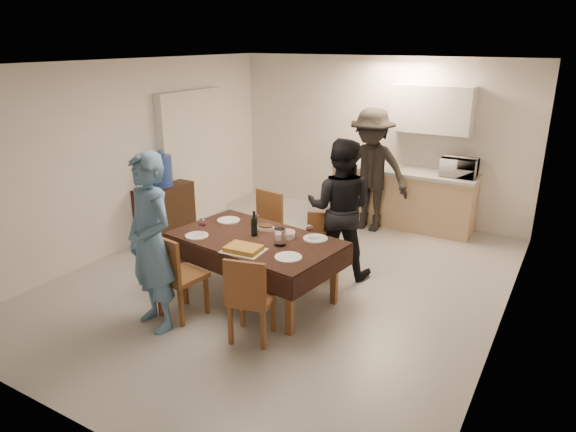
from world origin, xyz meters
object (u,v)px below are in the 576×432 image
at_px(microwave, 459,167).
at_px(water_pitcher, 280,237).
at_px(water_jug, 162,171).
at_px(dining_table, 256,241).
at_px(person_far, 340,208).
at_px(savoury_tart, 243,249).
at_px(wine_bottle, 254,223).
at_px(console, 165,212).
at_px(person_kitchen, 371,170).
at_px(person_near, 151,243).

bearing_deg(microwave, water_pitcher, 70.97).
bearing_deg(water_jug, dining_table, -21.72).
bearing_deg(person_far, savoury_tart, 59.03).
bearing_deg(water_jug, savoury_tart, -28.58).
relative_size(dining_table, wine_bottle, 6.84).
xyz_separation_m(wine_bottle, person_far, (0.60, 1.00, -0.01)).
relative_size(console, person_kitchen, 0.46).
distance_m(person_far, person_kitchen, 1.74).
distance_m(console, wine_bottle, 2.38).
xyz_separation_m(water_jug, microwave, (3.70, 2.33, 0.02)).
height_order(wine_bottle, water_pitcher, wine_bottle).
height_order(wine_bottle, person_near, person_near).
bearing_deg(wine_bottle, dining_table, -45.00).
relative_size(water_jug, person_kitchen, 0.24).
bearing_deg(water_pitcher, wine_bottle, 165.96).
height_order(dining_table, person_near, person_near).
relative_size(microwave, person_kitchen, 0.27).
height_order(console, wine_bottle, wine_bottle).
relative_size(water_jug, person_far, 0.26).
bearing_deg(dining_table, wine_bottle, 142.62).
relative_size(console, wine_bottle, 2.97).
bearing_deg(savoury_tart, console, 151.42).
xyz_separation_m(person_near, person_kitchen, (0.82, 3.82, 0.02)).
distance_m(savoury_tart, microwave, 3.87).
bearing_deg(microwave, wine_bottle, 64.26).
height_order(wine_bottle, person_far, person_far).
relative_size(water_pitcher, person_near, 0.10).
bearing_deg(console, person_far, 3.41).
height_order(dining_table, person_far, person_far).
bearing_deg(person_far, console, -10.09).
xyz_separation_m(console, water_jug, (0.00, 0.00, 0.63)).
bearing_deg(person_near, dining_table, 78.77).
relative_size(dining_table, person_far, 1.15).
relative_size(microwave, person_near, 0.28).
xyz_separation_m(person_far, person_kitchen, (-0.28, 1.72, 0.07)).
relative_size(dining_table, person_near, 1.09).
xyz_separation_m(dining_table, person_kitchen, (0.27, 2.77, 0.24)).
height_order(water_jug, microwave, water_jug).
bearing_deg(savoury_tart, water_jug, 151.42).
relative_size(water_pitcher, person_far, 0.11).
bearing_deg(dining_table, water_pitcher, -0.51).
height_order(microwave, person_kitchen, person_kitchen).
distance_m(dining_table, person_far, 1.20).
relative_size(water_jug, savoury_tart, 1.05).
xyz_separation_m(savoury_tart, person_far, (0.45, 1.43, 0.11)).
xyz_separation_m(savoury_tart, person_kitchen, (0.17, 3.15, 0.18)).
distance_m(microwave, person_kitchen, 1.30).
xyz_separation_m(dining_table, water_pitcher, (0.35, -0.05, 0.13)).
height_order(water_pitcher, person_kitchen, person_kitchen).
bearing_deg(water_pitcher, person_kitchen, 91.70).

